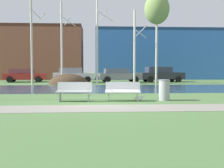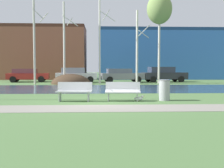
# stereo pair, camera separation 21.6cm
# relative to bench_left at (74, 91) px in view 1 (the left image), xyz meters

# --- Properties ---
(ground_plane) EXTENTS (120.00, 120.00, 0.00)m
(ground_plane) POSITION_rel_bench_left_xyz_m (1.10, 9.44, -0.47)
(ground_plane) COLOR #4C703D
(paved_path_strip) EXTENTS (60.00, 1.85, 0.01)m
(paved_path_strip) POSITION_rel_bench_left_xyz_m (1.10, -2.27, -0.47)
(paved_path_strip) COLOR gray
(paved_path_strip) RESTS_ON ground
(river_band) EXTENTS (80.00, 7.92, 0.01)m
(river_band) POSITION_rel_bench_left_xyz_m (1.10, 7.56, -0.47)
(river_band) COLOR #2D475B
(river_band) RESTS_ON ground
(soil_mound) EXTENTS (3.62, 3.06, 1.87)m
(soil_mound) POSITION_rel_bench_left_xyz_m (-1.51, 13.05, -0.47)
(soil_mound) COLOR #423021
(soil_mound) RESTS_ON ground
(bench_left) EXTENTS (1.64, 0.70, 0.87)m
(bench_left) POSITION_rel_bench_left_xyz_m (0.00, 0.00, 0.00)
(bench_left) COLOR #B2B5B7
(bench_left) RESTS_ON ground
(bench_right) EXTENTS (1.64, 0.70, 0.87)m
(bench_right) POSITION_rel_bench_left_xyz_m (2.22, 0.00, 0.00)
(bench_right) COLOR #B2B5B7
(bench_right) RESTS_ON ground
(trash_bin) EXTENTS (0.53, 0.53, 0.97)m
(trash_bin) POSITION_rel_bench_left_xyz_m (4.18, 0.12, 0.03)
(trash_bin) COLOR #999B9E
(trash_bin) RESTS_ON ground
(seagull) EXTENTS (0.48, 0.18, 0.27)m
(seagull) POSITION_rel_bench_left_xyz_m (2.95, -0.16, -0.34)
(seagull) COLOR white
(seagull) RESTS_ON ground
(birch_far_left) EXTENTS (1.44, 2.23, 8.54)m
(birch_far_left) POSITION_rel_bench_left_xyz_m (-4.72, 12.88, 3.88)
(birch_far_left) COLOR #BCB7A8
(birch_far_left) RESTS_ON ground
(birch_left) EXTENTS (1.42, 2.14, 7.56)m
(birch_left) POSITION_rel_bench_left_xyz_m (-2.10, 13.37, 3.40)
(birch_left) COLOR beige
(birch_left) RESTS_ON ground
(birch_center_left) EXTENTS (1.55, 2.39, 8.42)m
(birch_center_left) POSITION_rel_bench_left_xyz_m (1.19, 13.48, 3.84)
(birch_center_left) COLOR beige
(birch_center_left) RESTS_ON ground
(birch_center) EXTENTS (1.36, 2.38, 7.02)m
(birch_center) POSITION_rel_bench_left_xyz_m (4.80, 14.21, 3.12)
(birch_center) COLOR beige
(birch_center) RESTS_ON ground
(birch_center_right) EXTENTS (2.37, 2.37, 9.04)m
(birch_center_right) POSITION_rel_bench_left_xyz_m (6.81, 13.71, 6.52)
(birch_center_right) COLOR beige
(birch_center_right) RESTS_ON ground
(parked_van_nearest_red) EXTENTS (4.39, 2.44, 1.39)m
(parked_van_nearest_red) POSITION_rel_bench_left_xyz_m (-6.42, 16.81, 0.27)
(parked_van_nearest_red) COLOR maroon
(parked_van_nearest_red) RESTS_ON ground
(parked_sedan_second_white) EXTENTS (4.28, 2.32, 1.50)m
(parked_sedan_second_white) POSITION_rel_bench_left_xyz_m (-1.33, 15.81, 0.32)
(parked_sedan_second_white) COLOR silver
(parked_sedan_second_white) RESTS_ON ground
(parked_hatch_third_grey) EXTENTS (4.50, 2.33, 1.41)m
(parked_hatch_third_grey) POSITION_rel_bench_left_xyz_m (3.40, 15.79, 0.28)
(parked_hatch_third_grey) COLOR slate
(parked_hatch_third_grey) RESTS_ON ground
(parked_wagon_fourth_dark) EXTENTS (4.67, 2.38, 1.59)m
(parked_wagon_fourth_dark) POSITION_rel_bench_left_xyz_m (7.83, 16.18, 0.35)
(parked_wagon_fourth_dark) COLOR #282B30
(parked_wagon_fourth_dark) RESTS_ON ground
(building_brick_low) EXTENTS (11.31, 6.10, 6.81)m
(building_brick_low) POSITION_rel_bench_left_xyz_m (-6.38, 24.35, 2.93)
(building_brick_low) COLOR brown
(building_brick_low) RESTS_ON ground
(building_blue_store) EXTENTS (17.63, 7.92, 6.50)m
(building_blue_store) POSITION_rel_bench_left_xyz_m (9.83, 25.32, 2.78)
(building_blue_store) COLOR #3870C6
(building_blue_store) RESTS_ON ground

